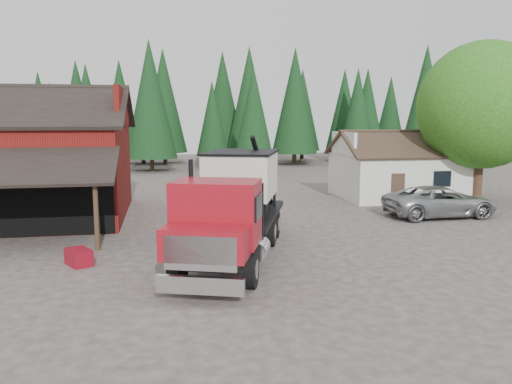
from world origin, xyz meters
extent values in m
plane|color=#413833|center=(0.00, 0.00, 0.00)|extent=(120.00, 120.00, 0.00)
cube|color=maroon|center=(-11.00, 10.00, 2.50)|extent=(12.00, 10.00, 5.00)
cube|color=black|center=(-11.00, 12.50, 6.00)|extent=(12.80, 5.53, 2.35)
cube|color=maroon|center=(-5.00, 10.00, 6.00)|extent=(0.25, 7.00, 2.00)
cylinder|color=#382619|center=(-5.60, 2.10, 1.40)|extent=(0.20, 0.20, 2.80)
cube|color=silver|center=(13.00, 13.00, 1.50)|extent=(8.00, 6.00, 3.00)
cube|color=#38281E|center=(13.00, 11.50, 3.75)|extent=(8.60, 3.42, 1.80)
cube|color=#38281E|center=(13.00, 14.50, 3.75)|extent=(8.60, 3.42, 1.80)
cube|color=silver|center=(9.00, 13.00, 3.75)|extent=(0.20, 4.20, 1.50)
cube|color=silver|center=(17.00, 13.00, 3.75)|extent=(0.20, 4.20, 1.50)
cube|color=#38281E|center=(11.50, 9.98, 1.00)|extent=(0.90, 0.06, 2.00)
cube|color=black|center=(14.50, 9.98, 1.60)|extent=(1.20, 0.06, 1.00)
cylinder|color=#382619|center=(17.00, 10.00, 1.60)|extent=(0.60, 0.60, 3.20)
sphere|color=#195F15|center=(17.00, 10.00, 6.20)|extent=(8.00, 8.00, 8.00)
sphere|color=#195F15|center=(15.80, 10.80, 5.00)|extent=(4.40, 4.40, 4.40)
sphere|color=#195F15|center=(18.00, 9.20, 5.30)|extent=(4.80, 4.80, 4.80)
cylinder|color=#382619|center=(6.00, 30.00, 0.80)|extent=(0.44, 0.44, 1.60)
cone|color=black|center=(6.00, 30.00, 5.90)|extent=(3.96, 3.96, 9.00)
cylinder|color=#382619|center=(22.00, 26.00, 0.80)|extent=(0.44, 0.44, 1.60)
cone|color=black|center=(22.00, 26.00, 6.90)|extent=(4.84, 4.84, 11.00)
cylinder|color=#382619|center=(-4.00, 34.00, 0.80)|extent=(0.44, 0.44, 1.60)
cone|color=black|center=(-4.00, 34.00, 7.40)|extent=(5.28, 5.28, 12.00)
cylinder|color=black|center=(-2.48, -2.92, 0.62)|extent=(0.78, 1.30, 1.24)
cylinder|color=black|center=(-0.24, -3.69, 0.62)|extent=(0.78, 1.30, 1.24)
cylinder|color=black|center=(-0.73, 2.20, 0.62)|extent=(0.78, 1.30, 1.24)
cylinder|color=black|center=(1.51, 1.43, 0.62)|extent=(0.78, 1.30, 1.24)
cylinder|color=black|center=(-0.21, 3.69, 0.62)|extent=(0.78, 1.30, 1.24)
cylinder|color=black|center=(2.03, 2.93, 0.62)|extent=(0.78, 1.30, 1.24)
cube|color=black|center=(-0.19, 0.11, 1.07)|extent=(4.32, 9.57, 0.45)
cube|color=silver|center=(-1.93, -4.95, 0.62)|extent=(2.52, 1.03, 0.51)
cube|color=silver|center=(-1.89, -4.85, 1.52)|extent=(2.06, 0.80, 1.01)
cube|color=maroon|center=(-1.68, -4.21, 1.69)|extent=(2.88, 2.21, 0.96)
cube|color=maroon|center=(-1.20, -2.82, 2.31)|extent=(3.18, 2.69, 2.09)
cube|color=black|center=(-1.49, -3.67, 2.65)|extent=(2.27, 0.85, 1.01)
cylinder|color=black|center=(-1.94, -1.50, 2.93)|extent=(0.20, 0.20, 2.03)
cube|color=black|center=(-0.83, -1.76, 2.25)|extent=(2.66, 1.02, 1.80)
cube|color=black|center=(0.32, 1.60, 1.38)|extent=(4.84, 7.12, 0.18)
cube|color=silver|center=(0.32, 1.60, 3.04)|extent=(3.66, 4.36, 1.80)
cone|color=silver|center=(0.32, 1.60, 1.92)|extent=(3.15, 3.15, 0.79)
cube|color=black|center=(0.32, 1.60, 3.97)|extent=(3.80, 4.50, 0.09)
cylinder|color=black|center=(1.47, 2.88, 2.93)|extent=(1.56, 2.18, 3.44)
cube|color=maroon|center=(0.56, 4.38, 1.69)|extent=(0.93, 1.07, 0.51)
cylinder|color=silver|center=(0.26, -2.55, 0.96)|extent=(0.96, 1.27, 0.63)
imported|color=#9FA2A6|center=(12.06, 6.03, 0.85)|extent=(6.14, 2.90, 1.70)
cube|color=maroon|center=(-6.00, -0.04, 0.30)|extent=(1.16, 1.30, 0.60)
camera|label=1|loc=(-2.87, -18.68, 5.28)|focal=35.00mm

